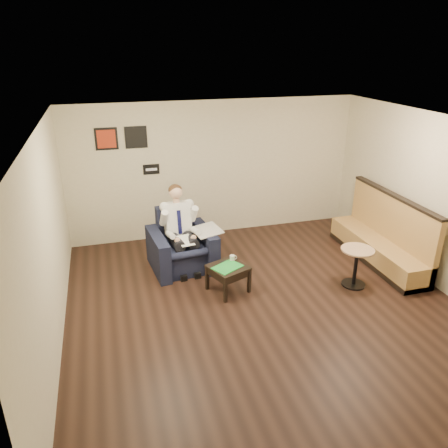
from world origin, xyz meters
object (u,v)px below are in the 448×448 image
object	(u,v)px
seated_man	(183,234)
banquette	(380,230)
green_folder	(227,267)
coffee_mug	(232,258)
smartphone	(224,262)
cafe_table	(355,267)
side_table	(228,279)
armchair	(182,241)

from	to	relation	value
seated_man	banquette	size ratio (longest dim) A/B	0.58
seated_man	banquette	bearing A→B (deg)	-15.28
green_folder	coffee_mug	size ratio (longest dim) A/B	4.74
smartphone	cafe_table	bearing A→B (deg)	-26.86
seated_man	cafe_table	bearing A→B (deg)	-31.62
side_table	coffee_mug	size ratio (longest dim) A/B	5.79
armchair	smartphone	size ratio (longest dim) A/B	7.67
seated_man	side_table	world-z (taller)	seated_man
armchair	banquette	xyz separation A→B (m)	(3.58, -0.73, 0.11)
smartphone	coffee_mug	bearing A→B (deg)	-7.10
coffee_mug	smartphone	size ratio (longest dim) A/B	0.68
seated_man	cafe_table	world-z (taller)	seated_man
side_table	cafe_table	size ratio (longest dim) A/B	0.82
armchair	cafe_table	bearing A→B (deg)	-33.82
green_folder	smartphone	distance (m)	0.20
cafe_table	banquette	bearing A→B (deg)	37.84
green_folder	coffee_mug	world-z (taller)	coffee_mug
coffee_mug	banquette	distance (m)	2.89
seated_man	banquette	world-z (taller)	seated_man
side_table	green_folder	world-z (taller)	green_folder
coffee_mug	cafe_table	world-z (taller)	cafe_table
coffee_mug	seated_man	bearing A→B (deg)	134.22
seated_man	coffee_mug	bearing A→B (deg)	-51.67
coffee_mug	side_table	bearing A→B (deg)	-124.56
side_table	banquette	distance (m)	3.05
armchair	coffee_mug	size ratio (longest dim) A/B	11.31
seated_man	smartphone	bearing A→B (deg)	-58.45
armchair	smartphone	distance (m)	1.02
side_table	smartphone	size ratio (longest dim) A/B	3.93
cafe_table	green_folder	bearing A→B (deg)	170.04
cafe_table	side_table	bearing A→B (deg)	169.16
coffee_mug	smartphone	bearing A→B (deg)	-175.35
armchair	side_table	distance (m)	1.21
green_folder	cafe_table	size ratio (longest dim) A/B	0.67
armchair	cafe_table	xyz separation A→B (m)	(2.69, -1.42, -0.19)
coffee_mug	cafe_table	size ratio (longest dim) A/B	0.14
smartphone	banquette	world-z (taller)	banquette
coffee_mug	banquette	xyz separation A→B (m)	(2.88, 0.11, 0.13)
side_table	smartphone	bearing A→B (deg)	94.40
coffee_mug	smartphone	distance (m)	0.14
cafe_table	smartphone	bearing A→B (deg)	164.89
smartphone	banquette	xyz separation A→B (m)	(3.02, 0.12, 0.17)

